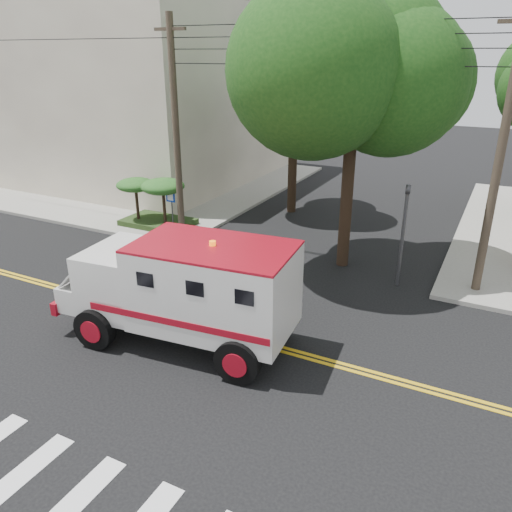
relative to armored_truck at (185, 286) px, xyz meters
The scene contains 11 objects.
ground 2.02m from the armored_truck, 52.51° to the left, with size 100.00×100.00×0.00m, color black.
sidewalk_nw 19.33m from the armored_truck, 131.91° to the left, with size 17.00×17.00×0.15m, color gray.
building_left 21.98m from the armored_truck, 133.19° to the left, with size 16.00×14.00×10.00m, color #B5A994.
utility_pole_left 8.89m from the armored_truck, 126.00° to the left, with size 0.28×0.28×9.00m, color #382D23.
utility_pole_right 10.26m from the armored_truck, 45.38° to the left, with size 0.28×0.28×9.00m, color #382D23.
tree_main 9.28m from the armored_truck, 69.90° to the left, with size 6.08×5.70×9.85m.
tree_left 13.39m from the armored_truck, 99.19° to the left, with size 4.48×4.20×7.70m.
traffic_signal 7.83m from the armored_truck, 55.39° to the left, with size 0.15×0.18×3.60m.
accessibility_sign 8.95m from the armored_truck, 128.46° to the left, with size 0.45×0.10×2.02m.
palm_planter 10.09m from the armored_truck, 132.36° to the left, with size 3.52×2.63×2.36m.
armored_truck is the anchor object (origin of this frame).
Camera 1 is at (6.59, -10.78, 7.60)m, focal length 35.00 mm.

